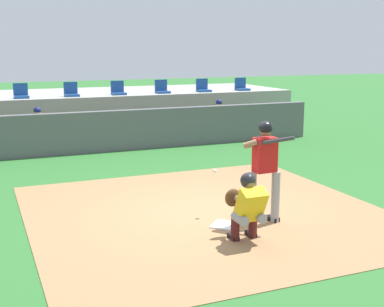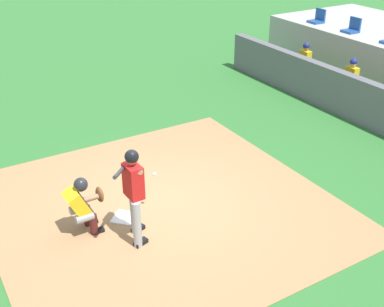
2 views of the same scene
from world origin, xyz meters
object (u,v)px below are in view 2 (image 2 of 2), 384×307
(catcher_crouched, at_px, (83,203))
(dugout_player_1, at_px, (348,80))
(batter_at_plate, at_px, (134,190))
(dugout_player_0, at_px, (302,62))
(stadium_seat_0, at_px, (318,19))
(stadium_seat_1, at_px, (352,28))
(home_plate, at_px, (125,217))

(catcher_crouched, height_order, dugout_player_1, dugout_player_1)
(batter_at_plate, xyz_separation_m, catcher_crouched, (-0.70, -0.69, -0.43))
(dugout_player_0, distance_m, dugout_player_1, 1.98)
(stadium_seat_0, relative_size, stadium_seat_1, 1.00)
(home_plate, xyz_separation_m, batter_at_plate, (0.69, -0.07, 1.01))
(dugout_player_0, height_order, stadium_seat_1, stadium_seat_1)
(batter_at_plate, relative_size, stadium_seat_0, 3.76)
(batter_at_plate, relative_size, stadium_seat_1, 3.76)
(catcher_crouched, distance_m, stadium_seat_0, 12.36)
(dugout_player_0, relative_size, stadium_seat_1, 2.71)
(dugout_player_1, bearing_deg, stadium_seat_0, 150.04)
(dugout_player_1, bearing_deg, dugout_player_0, 180.00)
(stadium_seat_0, bearing_deg, dugout_player_0, -52.77)
(home_plate, relative_size, dugout_player_0, 0.34)
(dugout_player_0, relative_size, stadium_seat_0, 2.71)
(catcher_crouched, relative_size, stadium_seat_1, 3.65)
(dugout_player_1, xyz_separation_m, stadium_seat_1, (-1.90, 2.03, 0.86))
(home_plate, bearing_deg, dugout_player_0, 116.95)
(home_plate, relative_size, catcher_crouched, 0.25)
(dugout_player_1, height_order, stadium_seat_0, stadium_seat_0)
(catcher_crouched, bearing_deg, batter_at_plate, 44.52)
(dugout_player_1, bearing_deg, stadium_seat_1, 133.11)
(home_plate, relative_size, batter_at_plate, 0.24)
(home_plate, xyz_separation_m, dugout_player_1, (-2.16, 8.14, 0.65))
(batter_at_plate, bearing_deg, home_plate, 173.84)
(home_plate, xyz_separation_m, dugout_player_0, (-4.14, 8.14, 0.65))
(batter_at_plate, bearing_deg, stadium_seat_1, 114.87)
(batter_at_plate, height_order, stadium_seat_0, stadium_seat_0)
(batter_at_plate, relative_size, catcher_crouched, 1.03)
(stadium_seat_1, bearing_deg, catcher_crouched, -69.66)
(batter_at_plate, height_order, catcher_crouched, batter_at_plate)
(batter_at_plate, relative_size, dugout_player_1, 1.39)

